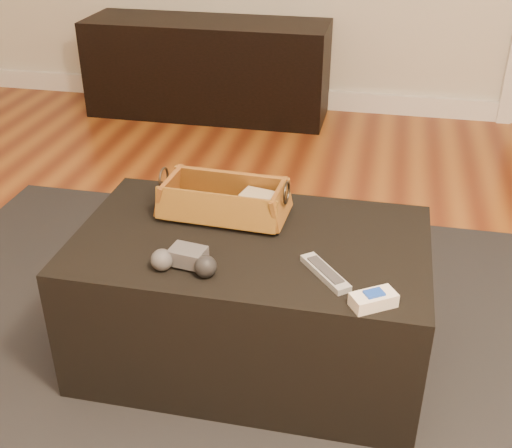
% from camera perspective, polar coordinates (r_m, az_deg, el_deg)
% --- Properties ---
extents(baseboard, '(5.00, 0.04, 0.12)m').
position_cam_1_polar(baseboard, '(4.09, 9.27, 10.64)').
color(baseboard, white).
rests_on(baseboard, floor).
extents(media_cabinet, '(1.42, 0.45, 0.56)m').
position_cam_1_polar(media_cabinet, '(3.96, -4.31, 13.63)').
color(media_cabinet, black).
rests_on(media_cabinet, floor).
extents(area_rug, '(2.60, 2.00, 0.01)m').
position_cam_1_polar(area_rug, '(2.03, -0.75, -12.39)').
color(area_rug, black).
rests_on(area_rug, floor).
extents(ottoman, '(1.00, 0.60, 0.42)m').
position_cam_1_polar(ottoman, '(1.93, -0.46, -6.64)').
color(ottoman, black).
rests_on(ottoman, area_rug).
extents(tv_remote, '(0.20, 0.06, 0.02)m').
position_cam_1_polar(tv_remote, '(1.92, -3.51, 1.31)').
color(tv_remote, black).
rests_on(tv_remote, wicker_basket).
extents(cloth_bundle, '(0.12, 0.09, 0.06)m').
position_cam_1_polar(cloth_bundle, '(1.91, 0.28, 1.94)').
color(cloth_bundle, tan).
rests_on(cloth_bundle, wicker_basket).
extents(wicker_basket, '(0.39, 0.22, 0.13)m').
position_cam_1_polar(wicker_basket, '(1.91, -2.85, 1.99)').
color(wicker_basket, olive).
rests_on(wicker_basket, ottoman).
extents(game_controller, '(0.18, 0.11, 0.06)m').
position_cam_1_polar(game_controller, '(1.67, -6.30, -3.22)').
color(game_controller, '#464549').
rests_on(game_controller, ottoman).
extents(silver_remote, '(0.15, 0.17, 0.02)m').
position_cam_1_polar(silver_remote, '(1.66, 6.17, -4.32)').
color(silver_remote, '#B1B5B9').
rests_on(silver_remote, ottoman).
extents(cream_gadget, '(0.12, 0.10, 0.04)m').
position_cam_1_polar(cream_gadget, '(1.56, 10.39, -6.62)').
color(cream_gadget, white).
rests_on(cream_gadget, ottoman).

